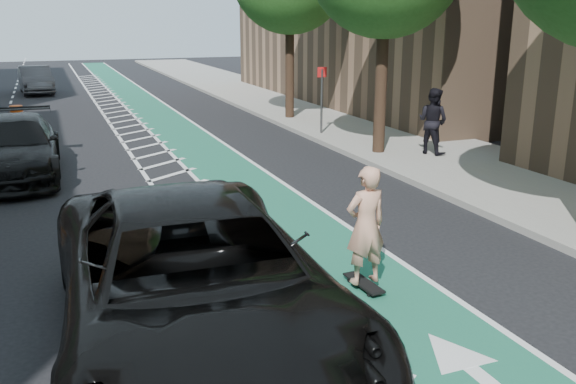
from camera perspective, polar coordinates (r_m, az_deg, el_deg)
ground at (r=8.85m, az=-9.77°, el=-11.92°), size 120.00×120.00×0.00m
bike_lane at (r=18.71m, az=-7.23°, el=3.14°), size 2.00×90.00×0.01m
buffer_strip at (r=18.41m, az=-11.75°, el=2.72°), size 1.40×90.00×0.01m
sidewalk_right at (r=21.21m, az=10.07°, el=4.72°), size 5.00×90.00×0.15m
curb_right at (r=20.05m, az=4.06°, el=4.30°), size 0.12×90.00×0.16m
sign_post at (r=21.86m, az=3.17°, el=8.66°), size 0.35×0.08×2.47m
skateboard at (r=9.74m, az=7.09°, el=-8.46°), size 0.30×0.89×0.12m
skateboarder at (r=9.39m, az=7.29°, el=-3.12°), size 0.71×0.49×1.87m
suv_near at (r=7.69m, az=-8.78°, el=-8.30°), size 3.48×7.08×1.93m
suv_far at (r=17.78m, az=-24.22°, el=3.80°), size 2.36×5.55×1.60m
car_grey at (r=38.04m, az=-22.53°, el=9.67°), size 2.02×4.74×1.52m
pedestrian at (r=18.90m, az=13.38°, el=6.47°), size 1.08×1.18×1.98m
barrel_b at (r=22.03m, az=-23.49°, el=4.97°), size 0.65×0.65×0.88m
barrel_c at (r=26.39m, az=-24.00°, el=6.46°), size 0.61×0.61×0.83m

